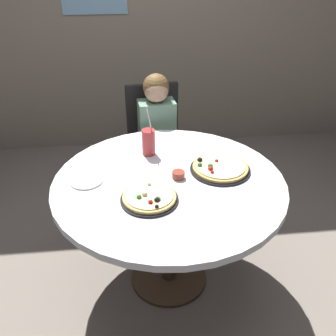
% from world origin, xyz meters
% --- Properties ---
extents(ground_plane, '(8.00, 8.00, 0.00)m').
position_xyz_m(ground_plane, '(0.00, 0.00, 0.00)').
color(ground_plane, slate).
extents(dining_table, '(1.27, 1.27, 0.75)m').
position_xyz_m(dining_table, '(0.00, 0.00, 0.66)').
color(dining_table, silver).
rests_on(dining_table, ground_plane).
extents(chair_wooden, '(0.44, 0.44, 0.95)m').
position_xyz_m(chair_wooden, '(-0.01, 0.92, 0.53)').
color(chair_wooden, black).
rests_on(chair_wooden, ground_plane).
extents(diner_child, '(0.29, 0.42, 1.08)m').
position_xyz_m(diner_child, '(0.01, 0.74, 0.48)').
color(diner_child, '#3F4766').
rests_on(diner_child, ground_plane).
extents(pizza_veggie, '(0.30, 0.30, 0.05)m').
position_xyz_m(pizza_veggie, '(-0.12, -0.17, 0.77)').
color(pizza_veggie, black).
rests_on(pizza_veggie, dining_table).
extents(pizza_cheese, '(0.34, 0.34, 0.05)m').
position_xyz_m(pizza_cheese, '(0.30, 0.07, 0.77)').
color(pizza_cheese, black).
rests_on(pizza_cheese, dining_table).
extents(soda_cup, '(0.08, 0.08, 0.31)m').
position_xyz_m(soda_cup, '(-0.09, 0.31, 0.83)').
color(soda_cup, '#B73333').
rests_on(soda_cup, dining_table).
extents(sauce_bowl, '(0.07, 0.07, 0.04)m').
position_xyz_m(sauce_bowl, '(0.05, 0.02, 0.77)').
color(sauce_bowl, brown).
rests_on(sauce_bowl, dining_table).
extents(plate_small, '(0.18, 0.18, 0.01)m').
position_xyz_m(plate_small, '(-0.45, 0.04, 0.76)').
color(plate_small, white).
rests_on(plate_small, dining_table).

